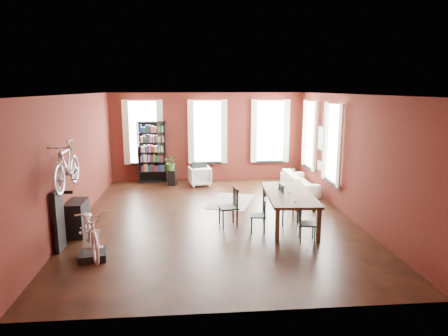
{
  "coord_description": "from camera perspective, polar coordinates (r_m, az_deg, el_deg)",
  "views": [
    {
      "loc": [
        -0.67,
        -9.99,
        3.35
      ],
      "look_at": [
        0.26,
        0.6,
        1.22
      ],
      "focal_mm": 32.0,
      "sensor_mm": 36.0,
      "label": 1
    }
  ],
  "objects": [
    {
      "name": "dining_chair_c",
      "position": [
        9.11,
        11.8,
        -7.78
      ],
      "size": [
        0.43,
        0.43,
        0.81
      ],
      "primitive_type": "cube",
      "rotation": [
        0.0,
        0.0,
        1.4
      ],
      "color": "black",
      "rests_on": "ground"
    },
    {
      "name": "bike_wall_rack",
      "position": [
        9.04,
        -22.52,
        -6.92
      ],
      "size": [
        0.16,
        0.6,
        1.3
      ],
      "primitive_type": "cube",
      "color": "black",
      "rests_on": "ground"
    },
    {
      "name": "dining_chair_b",
      "position": [
        9.85,
        0.61,
        -5.62
      ],
      "size": [
        0.51,
        0.51,
        0.95
      ],
      "primitive_type": "cube",
      "rotation": [
        0.0,
        0.0,
        -1.4
      ],
      "color": "black",
      "rests_on": "ground"
    },
    {
      "name": "bike_trainer",
      "position": [
        8.55,
        -18.19,
        -11.78
      ],
      "size": [
        0.59,
        0.59,
        0.15
      ],
      "primitive_type": "cube",
      "rotation": [
        0.0,
        0.0,
        0.15
      ],
      "color": "black",
      "rests_on": "ground"
    },
    {
      "name": "dining_chair_a",
      "position": [
        9.51,
        4.87,
        -6.77
      ],
      "size": [
        0.42,
        0.42,
        0.8
      ],
      "primitive_type": "cube",
      "rotation": [
        0.0,
        0.0,
        -1.72
      ],
      "color": "#163231",
      "rests_on": "ground"
    },
    {
      "name": "white_armchair",
      "position": [
        13.96,
        -3.47,
        -1.01
      ],
      "size": [
        0.81,
        0.78,
        0.73
      ],
      "primitive_type": "imported",
      "rotation": [
        0.0,
        0.0,
        3.31
      ],
      "color": "white",
      "rests_on": "ground"
    },
    {
      "name": "console_table",
      "position": [
        9.91,
        -20.21,
        -6.7
      ],
      "size": [
        0.4,
        0.8,
        0.8
      ],
      "primitive_type": "cube",
      "color": "black",
      "rests_on": "ground"
    },
    {
      "name": "dining_table",
      "position": [
        10.04,
        9.21,
        -5.83
      ],
      "size": [
        1.23,
        2.47,
        0.82
      ],
      "primitive_type": "cube",
      "rotation": [
        0.0,
        0.0,
        -0.06
      ],
      "color": "brown",
      "rests_on": "ground"
    },
    {
      "name": "dining_chair_d",
      "position": [
        10.17,
        9.19,
        -5.05
      ],
      "size": [
        0.48,
        0.48,
        1.01
      ],
      "primitive_type": "cube",
      "rotation": [
        0.0,
        0.0,
        1.61
      ],
      "color": "#1B383C",
      "rests_on": "ground"
    },
    {
      "name": "bicycle_floor",
      "position": [
        8.22,
        -18.66,
        -5.36
      ],
      "size": [
        0.94,
        1.13,
        1.84
      ],
      "primitive_type": "imported",
      "rotation": [
        0.0,
        0.0,
        0.36
      ],
      "color": "silver",
      "rests_on": "bike_trainer"
    },
    {
      "name": "plant_on_stand",
      "position": [
        13.98,
        -7.58,
        0.55
      ],
      "size": [
        0.61,
        0.66,
        0.45
      ],
      "primitive_type": "imported",
      "rotation": [
        0.0,
        0.0,
        -0.17
      ],
      "color": "#2F5E25",
      "rests_on": "plant_stand"
    },
    {
      "name": "striped_rug",
      "position": [
        12.01,
        1.06,
        -4.82
      ],
      "size": [
        1.68,
        2.09,
        0.01
      ],
      "primitive_type": "cube",
      "rotation": [
        0.0,
        0.0,
        -0.34
      ],
      "color": "black",
      "rests_on": "ground"
    },
    {
      "name": "cream_sofa",
      "position": [
        13.42,
        10.74,
        -1.52
      ],
      "size": [
        0.61,
        2.08,
        0.81
      ],
      "primitive_type": "imported",
      "rotation": [
        0.0,
        0.0,
        1.57
      ],
      "color": "beige",
      "rests_on": "ground"
    },
    {
      "name": "bicycle_hung",
      "position": [
        8.64,
        -21.68,
        2.44
      ],
      "size": [
        0.47,
        1.0,
        1.66
      ],
      "primitive_type": "imported",
      "color": "#A5A8AD",
      "rests_on": "bike_wall_rack"
    },
    {
      "name": "plant_by_sofa",
      "position": [
        14.46,
        9.49,
        -1.68
      ],
      "size": [
        0.4,
        0.62,
        0.26
      ],
      "primitive_type": "imported",
      "rotation": [
        0.0,
        0.0,
        -0.14
      ],
      "color": "#2F5823",
      "rests_on": "ground"
    },
    {
      "name": "room",
      "position": [
        10.71,
        -0.08,
        4.84
      ],
      "size": [
        9.0,
        9.04,
        3.22
      ],
      "color": "black",
      "rests_on": "ground"
    },
    {
      "name": "plant_small",
      "position": [
        11.3,
        12.71,
        -5.81
      ],
      "size": [
        0.4,
        0.45,
        0.15
      ],
      "primitive_type": "imported",
      "rotation": [
        0.0,
        0.0,
        0.57
      ],
      "color": "#366026",
      "rests_on": "ground"
    },
    {
      "name": "plant_stand",
      "position": [
        14.09,
        -7.39,
        -1.4
      ],
      "size": [
        0.33,
        0.33,
        0.53
      ],
      "primitive_type": "cube",
      "rotation": [
        0.0,
        0.0,
        -0.27
      ],
      "color": "black",
      "rests_on": "ground"
    },
    {
      "name": "bookshelf",
      "position": [
        14.53,
        -10.23,
        2.25
      ],
      "size": [
        1.0,
        0.32,
        2.2
      ],
      "primitive_type": "cube",
      "color": "black",
      "rests_on": "ground"
    }
  ]
}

